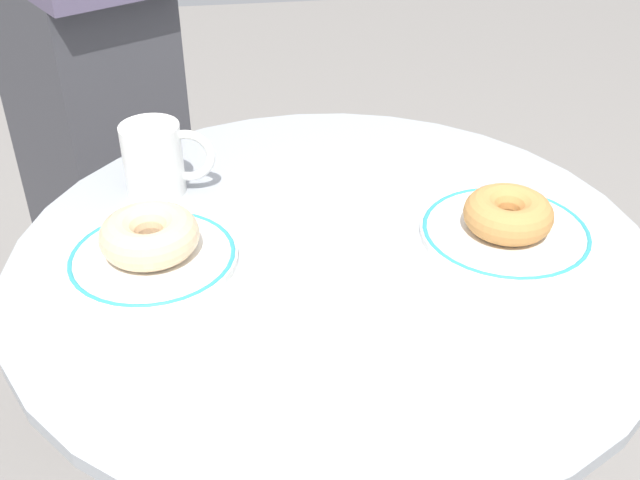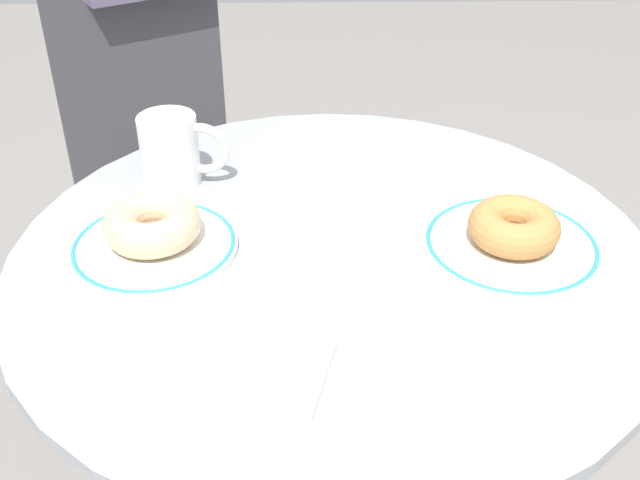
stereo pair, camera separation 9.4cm
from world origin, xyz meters
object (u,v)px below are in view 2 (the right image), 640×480
Objects in this scene: plate_left at (155,246)px; donut_old_fashioned at (514,226)px; coffee_mug at (173,150)px; donut_glazed at (152,224)px; paper_napkin at (255,366)px; plate_right at (511,245)px; person_figure at (121,12)px; cafe_table at (331,397)px.

plate_left is 1.83× the size of donut_old_fashioned.
coffee_mug reaches higher than donut_old_fashioned.
paper_napkin is at bearing -58.39° from donut_glazed.
plate_left is at bearing -91.25° from coffee_mug.
plate_right is 0.12× the size of person_figure.
donut_old_fashioned reaches higher than plate_left.
plate_left is 0.17m from coffee_mug.
coffee_mug reaches higher than paper_napkin.
coffee_mug is (-0.13, 0.38, 0.05)m from paper_napkin.
cafe_table is 5.43× the size of paper_napkin.
coffee_mug reaches higher than plate_right.
coffee_mug is 0.51m from person_figure.
person_figure is (-0.37, 0.65, 0.34)m from cafe_table.
plate_right is at bearing 0.12° from cafe_table.
coffee_mug is (-0.43, 0.17, 0.02)m from donut_old_fashioned.
donut_old_fashioned is at bearing -179.89° from plate_right.
cafe_table is 7.13× the size of donut_old_fashioned.
coffee_mug reaches higher than plate_left.
person_figure is (-0.59, 0.65, 0.08)m from plate_right.
cafe_table is 0.34m from paper_napkin.
plate_left is 0.25m from paper_napkin.
person_figure reaches higher than plate_right.
plate_left reaches higher than cafe_table.
plate_right is at bearing -0.77° from plate_left.
plate_right is 1.72× the size of coffee_mug.
plate_right is at bearing 0.11° from donut_old_fashioned.
donut_old_fashioned reaches higher than paper_napkin.
plate_left is 0.43m from plate_right.
paper_napkin is 0.91m from person_figure.
donut_glazed is at bearing 121.61° from paper_napkin.
donut_glazed reaches higher than cafe_table.
plate_right is (0.22, 0.00, 0.26)m from cafe_table.
donut_glazed is at bearing 178.27° from donut_old_fashioned.
cafe_table is 0.34m from plate_right.
plate_right is at bearing -48.09° from person_figure.
paper_napkin is 1.17× the size of coffee_mug.
cafe_table is at bearing -3.56° from donut_glazed.
cafe_table is at bearing -179.88° from plate_right.
plate_left is 0.03m from donut_glazed.
person_figure is (-0.29, 0.86, 0.09)m from paper_napkin.
donut_glazed reaches higher than plate_right.
donut_old_fashioned is 0.37m from paper_napkin.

